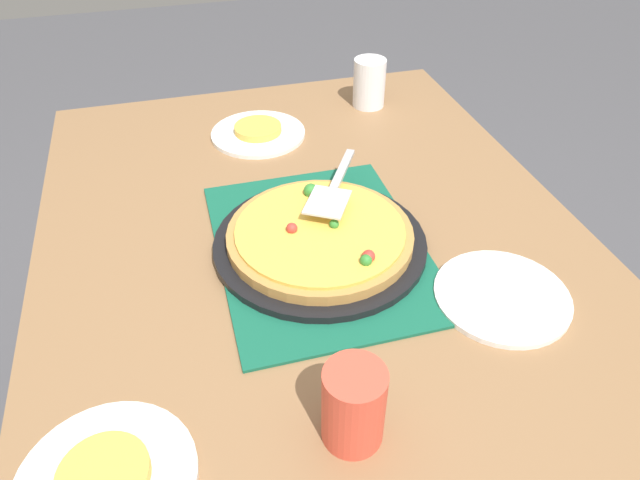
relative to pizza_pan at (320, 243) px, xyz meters
name	(u,v)px	position (x,y,z in m)	size (l,w,h in m)	color
ground_plane	(320,469)	(0.00, 0.00, -0.76)	(8.00, 8.00, 0.00)	#4C4C51
dining_table	(320,292)	(0.00, 0.00, -0.12)	(1.40, 1.00, 0.75)	olive
placemat	(320,247)	(0.00, 0.00, -0.01)	(0.48, 0.36, 0.01)	#145B42
pizza_pan	(320,243)	(0.00, 0.00, 0.00)	(0.38, 0.38, 0.01)	black
pizza	(320,234)	(0.00, 0.00, 0.02)	(0.33, 0.33, 0.05)	#B78442
plate_near_left	(258,134)	(0.44, 0.03, -0.01)	(0.22, 0.22, 0.01)	white
plate_side	(502,296)	(-0.20, -0.25, -0.01)	(0.22, 0.22, 0.01)	white
served_slice_left	(258,129)	(0.44, 0.03, 0.01)	(0.11, 0.11, 0.02)	#EAB747
served_slice_right	(103,475)	(-0.36, 0.37, 0.01)	(0.11, 0.11, 0.02)	#EAB747
cup_near	(369,83)	(0.52, -0.27, 0.05)	(0.08, 0.08, 0.12)	white
cup_far	(354,406)	(-0.37, 0.06, 0.05)	(0.08, 0.08, 0.12)	#E04C38
pizza_server	(334,188)	(0.08, -0.05, 0.06)	(0.22, 0.15, 0.01)	silver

